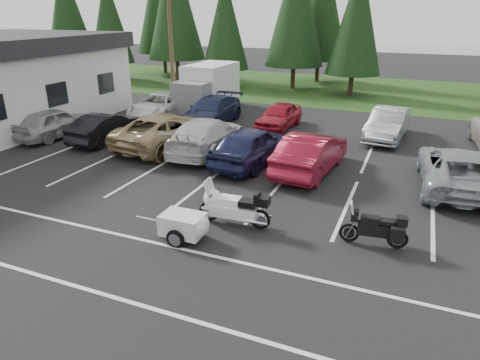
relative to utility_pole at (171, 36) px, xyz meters
name	(u,v)px	position (x,y,z in m)	size (l,w,h in m)	color
ground	(248,204)	(10.00, -12.00, -4.70)	(120.00, 120.00, 0.00)	black
grass_strip	(354,90)	(10.00, 12.00, -4.69)	(80.00, 16.00, 0.01)	#1C3811
lake_water	(417,57)	(14.00, 43.00, -4.70)	(70.00, 50.00, 0.02)	gray
utility_pole	(171,36)	(0.00, 0.00, 0.00)	(1.60, 0.26, 9.00)	#473321
box_truck	(204,88)	(2.00, 0.50, -3.25)	(2.40, 5.60, 2.90)	silver
stall_markings	(267,183)	(10.00, -10.00, -4.69)	(32.00, 16.00, 0.01)	silver
conifer_0	(66,9)	(-18.00, 10.50, 1.53)	(4.58, 4.58, 10.66)	#332316
conifer_1	(109,19)	(-12.00, 9.20, 0.69)	(3.96, 3.96, 9.22)	#332316
conifer_2	(174,0)	(-6.00, 10.80, 2.25)	(5.10, 5.10, 11.89)	#332316
conifer_3	(225,22)	(-0.50, 9.40, 0.57)	(3.87, 3.87, 9.02)	#332316
conifer_4	(296,5)	(5.00, 10.90, 1.83)	(4.80, 4.80, 11.17)	#332316
conifer_5	(357,18)	(10.00, 9.60, 0.93)	(4.14, 4.14, 9.63)	#332316
conifer_back_b	(322,3)	(6.00, 15.50, 2.07)	(4.97, 4.97, 11.58)	#332316
car_near_0	(55,123)	(-2.33, -8.08, -3.94)	(1.80, 4.47, 1.52)	#9D9CA1
car_near_1	(106,127)	(0.63, -7.70, -3.98)	(1.51, 4.34, 1.43)	black
car_near_2	(167,130)	(3.94, -7.33, -3.87)	(2.74, 5.94, 1.65)	#8D7A52
car_near_3	(206,135)	(6.08, -7.34, -3.90)	(2.25, 5.53, 1.60)	beige
car_near_4	(251,145)	(8.61, -8.10, -3.87)	(1.95, 4.85, 1.65)	#181C3E
car_near_5	(311,153)	(11.22, -8.08, -3.88)	(1.73, 4.96, 1.63)	maroon
car_near_6	(457,169)	(16.62, -7.70, -3.94)	(2.51, 5.45, 1.52)	gray
car_far_0	(159,105)	(0.19, -2.10, -3.98)	(2.37, 5.13, 1.43)	white
car_far_1	(211,111)	(3.95, -2.48, -3.94)	(2.13, 5.25, 1.52)	#161D38
car_far_2	(279,116)	(7.88, -1.85, -4.00)	(1.64, 4.08, 1.39)	maroon
car_far_3	(388,124)	(13.69, -1.81, -3.92)	(1.64, 4.70, 1.55)	gray
touring_motorcycle	(234,204)	(10.17, -13.59, -3.98)	(2.58, 0.79, 1.43)	white
cargo_trailer	(183,227)	(9.18, -14.99, -4.29)	(1.76, 0.99, 0.82)	silver
adventure_motorcycle	(374,225)	(14.29, -13.21, -4.06)	(2.08, 0.72, 1.27)	black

